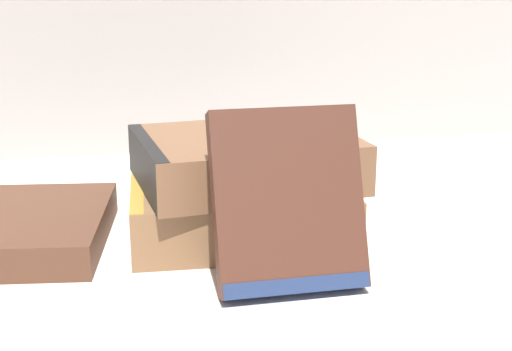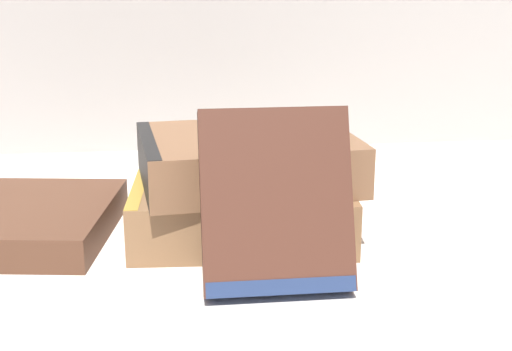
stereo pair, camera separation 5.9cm
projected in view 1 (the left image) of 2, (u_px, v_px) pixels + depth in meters
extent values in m
plane|color=silver|center=(218.00, 241.00, 0.66)|extent=(3.00, 3.00, 0.00)
cube|color=brown|center=(238.00, 207.00, 0.68)|extent=(0.21, 0.17, 0.05)
cube|color=olive|center=(138.00, 212.00, 0.66)|extent=(0.02, 0.16, 0.05)
cube|color=brown|center=(245.00, 159.00, 0.66)|extent=(0.21, 0.17, 0.05)
cube|color=black|center=(148.00, 167.00, 0.64)|extent=(0.03, 0.15, 0.05)
cube|color=#422319|center=(288.00, 200.00, 0.55)|extent=(0.12, 0.07, 0.14)
cube|color=navy|center=(294.00, 285.00, 0.55)|extent=(0.11, 0.02, 0.02)
cylinder|color=silver|center=(299.00, 136.00, 0.64)|extent=(0.05, 0.05, 0.01)
torus|color=#B2B2B7|center=(299.00, 136.00, 0.64)|extent=(0.05, 0.05, 0.01)
sphere|color=#B2B2B7|center=(292.00, 130.00, 0.66)|extent=(0.01, 0.01, 0.01)
torus|color=#ADADB2|center=(176.00, 188.00, 0.81)|extent=(0.06, 0.06, 0.00)
torus|color=#ADADB2|center=(223.00, 182.00, 0.84)|extent=(0.06, 0.06, 0.00)
cylinder|color=#ADADB2|center=(200.00, 185.00, 0.83)|extent=(0.02, 0.01, 0.00)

